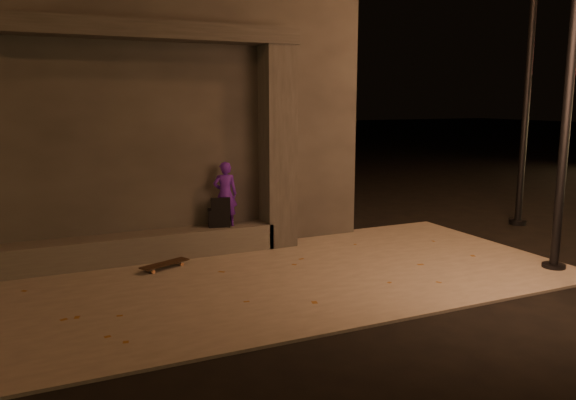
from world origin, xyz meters
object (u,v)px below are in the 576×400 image
column (277,148)px  skateboarder (225,194)px  skateboard (165,264)px  backpack (219,216)px

column → skateboarder: column is taller
column → skateboard: column is taller
skateboard → column: bearing=-7.4°
skateboarder → backpack: size_ratio=2.15×
backpack → skateboarder: bearing=14.1°
skateboard → skateboarder: bearing=4.0°
column → skateboarder: bearing=180.0°
skateboarder → column: bearing=-164.1°
skateboarder → skateboard: size_ratio=1.35×
column → backpack: size_ratio=6.75×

